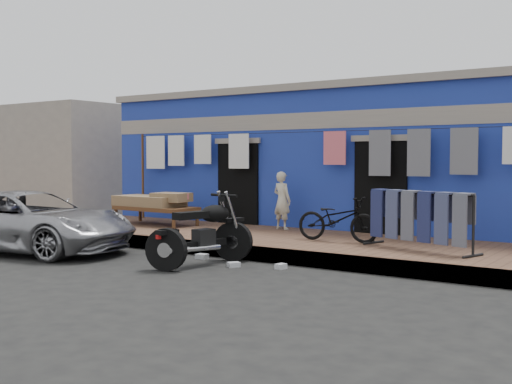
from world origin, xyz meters
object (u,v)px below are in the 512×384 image
at_px(car, 29,220).
at_px(seated_person, 282,201).
at_px(motorcycle, 201,231).
at_px(jeans_rack, 420,219).
at_px(bicycle, 338,214).
at_px(charpoy, 156,209).

bearing_deg(car, seated_person, -49.69).
distance_m(seated_person, motorcycle, 3.43).
bearing_deg(jeans_rack, seated_person, 159.62).
height_order(car, jeans_rack, jeans_rack).
relative_size(seated_person, motorcycle, 0.66).
bearing_deg(bicycle, jeans_rack, -100.97).
height_order(charpoy, jeans_rack, jeans_rack).
relative_size(car, motorcycle, 2.25).
bearing_deg(seated_person, car, 64.18).
bearing_deg(car, jeans_rack, -79.77).
bearing_deg(car, bicycle, -71.70).
xyz_separation_m(seated_person, motorcycle, (0.57, -3.37, -0.29)).
xyz_separation_m(seated_person, bicycle, (1.87, -1.09, -0.12)).
height_order(car, motorcycle, car).
xyz_separation_m(motorcycle, charpoy, (-3.45, 2.58, 0.02)).
bearing_deg(seated_person, bicycle, 161.38).
relative_size(seated_person, jeans_rack, 0.58).
relative_size(bicycle, motorcycle, 0.82).
height_order(motorcycle, charpoy, motorcycle).
relative_size(car, jeans_rack, 1.98).
bearing_deg(jeans_rack, bicycle, 172.77).
height_order(car, charpoy, car).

